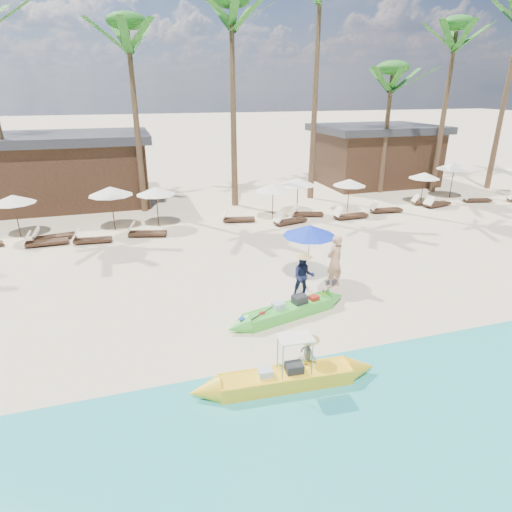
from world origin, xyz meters
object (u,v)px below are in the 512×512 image
object	(u,v)px
tourist	(335,261)
blue_umbrella	(310,231)
yellow_canoe	(286,378)
green_canoe	(289,310)

from	to	relation	value
tourist	blue_umbrella	size ratio (longest dim) A/B	0.93
yellow_canoe	blue_umbrella	distance (m)	6.73
green_canoe	blue_umbrella	size ratio (longest dim) A/B	2.29
blue_umbrella	tourist	bearing A→B (deg)	-55.53
yellow_canoe	tourist	size ratio (longest dim) A/B	2.63
green_canoe	tourist	xyz separation A→B (m)	(2.35, 1.61, 0.79)
tourist	blue_umbrella	distance (m)	1.46
green_canoe	yellow_canoe	size ratio (longest dim) A/B	0.93
green_canoe	tourist	world-z (taller)	tourist
green_canoe	yellow_canoe	world-z (taller)	yellow_canoe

